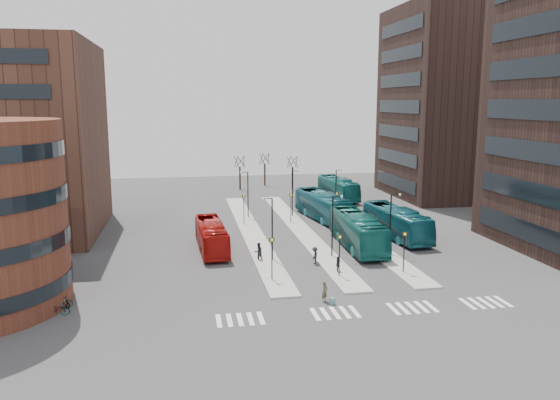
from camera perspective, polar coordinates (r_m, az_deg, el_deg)
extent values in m
plane|color=#323235|center=(37.80, 8.97, -13.71)|extent=(160.00, 160.00, 0.00)
cube|color=#969791|center=(64.84, -3.04, -3.31)|extent=(2.50, 45.00, 0.15)
cube|color=#969791|center=(65.81, 2.16, -3.10)|extent=(2.50, 45.00, 0.15)
cube|color=#969791|center=(67.30, 7.17, -2.87)|extent=(2.50, 45.00, 0.15)
cube|color=#1B3995|center=(42.53, 5.48, -10.47)|extent=(0.45, 0.37, 0.52)
imported|color=#A6100C|center=(57.08, -7.18, -3.76)|extent=(3.11, 11.06, 3.05)
imported|color=#125A55|center=(58.30, 8.09, -3.18)|extent=(3.54, 13.20, 3.65)
imported|color=#145865|center=(71.80, 4.43, -0.59)|extent=(4.85, 13.17, 3.58)
imported|color=#135461|center=(63.39, 12.04, -2.30)|extent=(4.01, 12.70, 3.48)
imported|color=#125E5C|center=(87.04, 6.09, 1.23)|extent=(3.79, 12.34, 3.39)
imported|color=#4C442E|center=(42.85, 4.70, -9.50)|extent=(0.70, 0.70, 1.64)
imported|color=black|center=(53.20, -2.27, -5.42)|extent=(1.08, 0.98, 1.80)
imported|color=black|center=(49.85, 6.08, -6.72)|extent=(0.65, 0.97, 1.53)
imported|color=black|center=(52.29, 3.65, -5.80)|extent=(1.06, 1.23, 1.65)
imported|color=gray|center=(43.31, -22.33, -10.52)|extent=(1.84, 0.67, 0.96)
imported|color=gray|center=(44.60, -21.95, -9.91)|extent=(1.58, 1.01, 0.92)
imported|color=gray|center=(44.63, -21.94, -9.93)|extent=(1.76, 1.03, 0.88)
cube|color=silver|center=(39.69, -6.41, -12.44)|extent=(0.35, 2.40, 0.01)
cube|color=silver|center=(39.74, -5.30, -12.39)|extent=(0.35, 2.40, 0.01)
cube|color=silver|center=(39.80, -4.20, -12.33)|extent=(0.35, 2.40, 0.01)
cube|color=silver|center=(39.87, -3.11, -12.28)|extent=(0.35, 2.40, 0.01)
cube|color=silver|center=(39.96, -2.01, -12.21)|extent=(0.35, 2.40, 0.01)
cube|color=silver|center=(40.66, 3.70, -11.82)|extent=(0.35, 2.40, 0.01)
cube|color=silver|center=(40.84, 4.74, -11.74)|extent=(0.35, 2.40, 0.01)
cube|color=silver|center=(41.02, 5.78, -11.65)|extent=(0.35, 2.40, 0.01)
cube|color=silver|center=(41.22, 6.80, -11.56)|extent=(0.35, 2.40, 0.01)
cube|color=silver|center=(41.43, 7.81, -11.47)|extent=(0.35, 2.40, 0.01)
cube|color=silver|center=(42.40, 11.75, -11.07)|extent=(0.35, 2.40, 0.01)
cube|color=silver|center=(42.68, 12.70, -10.97)|extent=(0.35, 2.40, 0.01)
cube|color=silver|center=(42.96, 13.64, -10.86)|extent=(0.35, 2.40, 0.01)
cube|color=silver|center=(43.26, 14.57, -10.76)|extent=(0.35, 2.40, 0.01)
cube|color=silver|center=(43.56, 15.48, -10.65)|extent=(0.35, 2.40, 0.01)
cube|color=silver|center=(44.89, 19.00, -10.21)|extent=(0.35, 2.40, 0.01)
cube|color=silver|center=(45.24, 19.85, -10.10)|extent=(0.35, 2.40, 0.01)
cube|color=silver|center=(45.61, 20.68, -9.99)|extent=(0.35, 2.40, 0.01)
cube|color=silver|center=(45.99, 21.49, -9.88)|extent=(0.35, 2.40, 0.01)
cube|color=silver|center=(46.37, 22.30, -9.76)|extent=(0.35, 2.40, 0.01)
cube|color=black|center=(60.38, 24.02, -2.86)|extent=(0.12, 16.00, 2.00)
cube|color=black|center=(59.66, 24.30, 0.89)|extent=(0.12, 16.00, 2.00)
cube|color=black|center=(59.20, 24.58, 4.71)|extent=(0.12, 16.00, 2.00)
cube|color=black|center=(59.01, 24.88, 8.57)|extent=(0.12, 16.00, 2.00)
cube|color=black|center=(59.10, 25.17, 12.44)|extent=(0.12, 16.00, 2.00)
cube|color=black|center=(59.45, 25.48, 16.28)|extent=(0.12, 16.00, 2.00)
cube|color=black|center=(93.36, 18.06, 9.60)|extent=(20.00, 20.00, 30.00)
cube|color=black|center=(90.03, 11.95, 1.88)|extent=(0.12, 16.00, 2.00)
cube|color=black|center=(89.55, 12.05, 4.42)|extent=(0.12, 16.00, 2.00)
cube|color=black|center=(89.24, 12.14, 6.97)|extent=(0.12, 16.00, 2.00)
cube|color=black|center=(89.12, 12.24, 9.54)|extent=(0.12, 16.00, 2.00)
cube|color=black|center=(89.17, 12.34, 12.11)|extent=(0.12, 16.00, 2.00)
cube|color=black|center=(89.40, 12.44, 14.67)|extent=(0.12, 16.00, 2.00)
cube|color=black|center=(89.82, 12.54, 17.21)|extent=(0.12, 16.00, 2.00)
cylinder|color=black|center=(47.09, -0.85, -6.24)|extent=(0.10, 0.10, 3.50)
cube|color=black|center=(46.62, -0.86, -4.18)|extent=(0.45, 0.10, 0.30)
cube|color=yellow|center=(46.57, -0.85, -4.20)|extent=(0.20, 0.02, 0.20)
cylinder|color=black|center=(68.28, -3.80, -1.05)|extent=(0.10, 0.10, 3.50)
cube|color=black|center=(67.96, -3.82, 0.39)|extent=(0.45, 0.10, 0.30)
cube|color=yellow|center=(67.90, -3.81, 0.38)|extent=(0.20, 0.02, 0.20)
cylinder|color=black|center=(48.37, 6.22, -5.86)|extent=(0.10, 0.10, 3.50)
cube|color=black|center=(47.91, 6.26, -3.84)|extent=(0.45, 0.10, 0.30)
cube|color=yellow|center=(47.86, 6.28, -3.86)|extent=(0.20, 0.02, 0.20)
cylinder|color=black|center=(69.17, 1.15, -0.89)|extent=(0.10, 0.10, 3.50)
cube|color=black|center=(68.85, 1.15, 0.54)|extent=(0.45, 0.10, 0.30)
cube|color=yellow|center=(68.80, 1.16, 0.53)|extent=(0.20, 0.02, 0.20)
cylinder|color=black|center=(50.33, 12.82, -5.41)|extent=(0.10, 0.10, 3.50)
cube|color=black|center=(49.90, 12.90, -3.48)|extent=(0.45, 0.10, 0.30)
cube|color=yellow|center=(49.84, 12.93, -3.49)|extent=(0.20, 0.02, 0.20)
cylinder|color=black|center=(70.56, 5.93, -0.72)|extent=(0.10, 0.10, 3.50)
cube|color=black|center=(70.25, 5.96, 0.68)|extent=(0.45, 0.10, 0.30)
cube|color=yellow|center=(70.19, 5.97, 0.68)|extent=(0.20, 0.02, 0.20)
cylinder|color=black|center=(52.65, -0.82, -3.05)|extent=(0.14, 0.14, 6.00)
cylinder|color=black|center=(51.97, -1.32, 0.15)|extent=(0.90, 0.08, 0.08)
sphere|color=silver|center=(51.90, -1.81, 0.13)|extent=(0.24, 0.24, 0.24)
cylinder|color=black|center=(72.07, -3.37, 0.56)|extent=(0.14, 0.14, 6.00)
cylinder|color=black|center=(71.58, -3.75, 2.92)|extent=(0.90, 0.08, 0.08)
sphere|color=silver|center=(71.53, -4.11, 2.91)|extent=(0.24, 0.24, 0.24)
cylinder|color=black|center=(53.90, 5.49, -2.79)|extent=(0.14, 0.14, 6.00)
cylinder|color=black|center=(53.43, 6.01, 0.37)|extent=(0.90, 0.08, 0.08)
sphere|color=silver|center=(53.56, 6.48, 0.39)|extent=(0.24, 0.24, 0.24)
cylinder|color=black|center=(73.00, 1.32, 0.70)|extent=(0.14, 0.14, 6.00)
cylinder|color=black|center=(72.65, 1.67, 3.04)|extent=(0.90, 0.08, 0.08)
sphere|color=silver|center=(72.74, 2.02, 3.05)|extent=(0.24, 0.24, 0.24)
cylinder|color=black|center=(55.78, 11.45, -2.50)|extent=(0.14, 0.14, 6.00)
cylinder|color=black|center=(55.37, 11.99, 0.55)|extent=(0.90, 0.08, 0.08)
sphere|color=silver|center=(55.54, 12.42, 0.56)|extent=(0.24, 0.24, 0.24)
cylinder|color=black|center=(74.40, 5.85, 0.83)|extent=(0.14, 0.14, 6.00)
cylinder|color=black|center=(74.09, 6.23, 3.13)|extent=(0.90, 0.08, 0.08)
sphere|color=silver|center=(74.22, 6.56, 3.14)|extent=(0.24, 0.24, 0.24)
cylinder|color=black|center=(95.98, -4.20, 2.29)|extent=(0.30, 0.30, 4.00)
cylinder|color=black|center=(95.70, -3.81, 4.02)|extent=(0.10, 1.56, 1.95)
cylinder|color=black|center=(96.30, -4.14, 4.06)|extent=(1.48, 0.59, 1.97)
cylinder|color=black|center=(95.98, -4.59, 4.03)|extent=(0.90, 1.31, 1.99)
cylinder|color=black|center=(95.16, -4.54, 3.98)|extent=(0.89, 1.31, 1.99)
cylinder|color=black|center=(94.99, -4.06, 3.97)|extent=(1.48, 0.58, 1.97)
cylinder|color=black|center=(100.53, -1.60, 2.68)|extent=(0.30, 0.30, 4.00)
cylinder|color=black|center=(100.29, -1.21, 4.33)|extent=(0.10, 1.56, 1.95)
cylinder|color=black|center=(100.87, -1.54, 4.36)|extent=(1.48, 0.59, 1.97)
cylinder|color=black|center=(100.51, -1.96, 4.34)|extent=(0.90, 1.31, 1.99)
cylinder|color=black|center=(99.70, -1.89, 4.29)|extent=(0.89, 1.31, 1.99)
cylinder|color=black|center=(99.56, -1.43, 4.28)|extent=(1.48, 0.58, 1.97)
cylinder|color=black|center=(95.35, 1.31, 2.26)|extent=(0.30, 0.30, 4.00)
cylinder|color=black|center=(95.13, 1.73, 4.00)|extent=(0.10, 1.56, 1.95)
cylinder|color=black|center=(95.68, 1.37, 4.04)|extent=(1.48, 0.59, 1.97)
cylinder|color=black|center=(95.28, 0.94, 4.01)|extent=(0.90, 1.31, 1.99)
cylinder|color=black|center=(94.48, 1.03, 3.96)|extent=(0.89, 1.31, 1.99)
cylinder|color=black|center=(94.38, 1.53, 3.95)|extent=(1.48, 0.58, 1.97)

